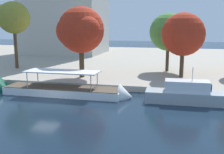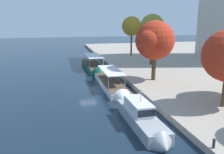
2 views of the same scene
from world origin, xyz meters
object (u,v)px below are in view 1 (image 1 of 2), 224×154
(tree_4, at_px, (80,30))
(tree_5, at_px, (13,17))
(tree_0, at_px, (184,35))
(tree_2, at_px, (168,31))
(tour_boat_1, at_px, (72,92))
(motor_yacht_2, at_px, (199,97))

(tree_4, distance_m, tree_5, 14.18)
(tree_0, height_order, tree_4, tree_4)
(tree_0, relative_size, tree_5, 0.81)
(tree_0, distance_m, tree_5, 26.82)
(tree_2, height_order, tree_4, tree_4)
(tour_boat_1, relative_size, motor_yacht_2, 1.37)
(tree_4, bearing_deg, tree_2, 35.39)
(tour_boat_1, distance_m, tree_0, 17.09)
(tour_boat_1, relative_size, tree_5, 1.36)
(tour_boat_1, xyz_separation_m, tree_0, (12.10, 10.47, 6.01))
(tree_0, xyz_separation_m, tree_2, (-2.26, 4.43, 0.44))
(motor_yacht_2, bearing_deg, tree_0, 96.57)
(tree_0, height_order, tree_5, tree_5)
(tree_2, bearing_deg, motor_yacht_2, -76.28)
(tree_2, relative_size, tree_4, 0.93)
(tour_boat_1, relative_size, tree_0, 1.68)
(motor_yacht_2, distance_m, tree_0, 12.12)
(tree_5, bearing_deg, tree_4, -21.00)
(motor_yacht_2, bearing_deg, tour_boat_1, 178.46)
(tree_2, height_order, tree_5, tree_5)
(tour_boat_1, distance_m, tree_4, 9.73)
(tree_0, bearing_deg, tree_4, -165.17)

